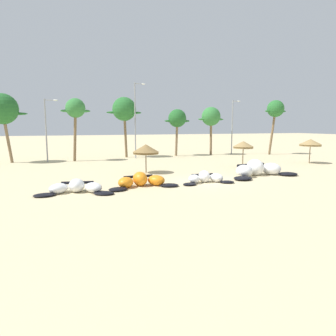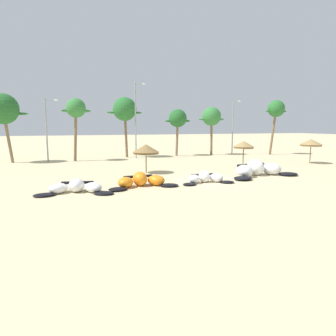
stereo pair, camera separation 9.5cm
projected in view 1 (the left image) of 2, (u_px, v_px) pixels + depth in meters
The scene contains 17 objects.
ground_plane at pixel (206, 181), 25.98m from camera, with size 260.00×260.00×0.00m, color beige.
kite_far_left at pixel (76, 188), 21.46m from camera, with size 5.54×3.12×0.95m.
kite_left at pixel (141, 181), 23.67m from camera, with size 5.79×2.75×1.11m.
kite_left_of_center at pixel (205, 178), 25.26m from camera, with size 4.71×2.26×0.98m.
kite_center at pixel (258, 170), 28.67m from camera, with size 7.55×3.84×1.54m.
beach_umbrella_near_van at pixel (146, 149), 30.10m from camera, with size 2.64×2.64×2.88m.
beach_umbrella_middle at pixel (243, 145), 34.16m from camera, with size 2.30×2.30×2.98m.
beach_umbrella_near_palms at pixel (310, 143), 37.88m from camera, with size 2.67×2.67×3.04m.
palm_leftmost at pixel (2, 109), 37.73m from camera, with size 5.74×3.83×8.67m.
palm_left at pixel (75, 109), 39.89m from camera, with size 3.82×2.55×8.26m.
palm_left_of_gap at pixel (124, 110), 44.49m from camera, with size 5.19×3.46×8.83m.
palm_center_left at pixel (177, 119), 47.16m from camera, with size 4.18×2.79×7.22m.
palm_center_right at pixel (211, 117), 48.59m from camera, with size 4.49×2.99×7.64m.
palm_right_of_gap at pixel (275, 110), 49.19m from camera, with size 4.07×2.72×8.76m.
lamppost_west at pixel (47, 127), 38.94m from camera, with size 1.70×0.24×8.07m.
lamppost_west_center at pixel (136, 117), 43.47m from camera, with size 1.62×0.24×10.72m.
lamppost_east_center at pixel (233, 125), 49.43m from camera, with size 1.44×0.24×8.74m.
Camera 1 is at (-11.61, -23.01, 4.71)m, focal length 32.58 mm.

